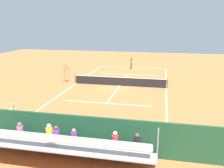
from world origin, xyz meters
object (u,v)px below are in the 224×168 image
Objects in this scene: tennis_net at (120,81)px; umpire_chair at (66,71)px; tennis_ball_far at (115,71)px; line_judge at (12,118)px; equipment_bag at (79,141)px; tennis_racket at (127,69)px; tennis_player at (131,62)px; bleacher_stand at (65,145)px; courtside_bench at (106,137)px; tennis_ball_near at (144,70)px.

tennis_net is 6.25m from umpire_chair.
line_judge is (2.37, 20.83, 0.98)m from tennis_ball_far.
umpire_chair is 2.38× the size of equipment_bag.
tennis_racket is at bearing -86.61° from tennis_net.
tennis_ball_far is at bearing -84.23° from equipment_bag.
line_judge is (-1.72, 13.01, -0.30)m from umpire_chair.
tennis_net is 5.35× the size of tennis_player.
umpire_chair reaches higher than equipment_bag.
tennis_player and line_judge have the same top height.
bleacher_stand is 10.07× the size of equipment_bag.
tennis_player is at bearing -121.33° from umpire_chair.
tennis_net reaches higher than courtside_bench.
line_judge is at bearing 80.13° from tennis_racket.
equipment_bag is at bearing -90.92° from bleacher_stand.
equipment_bag is 1.54× the size of tennis_racket.
umpire_chair is 13.12m from line_judge.
tennis_ball_far is at bearing -84.78° from bleacher_stand.
tennis_racket is at bearing -13.52° from tennis_ball_near.
equipment_bag is 13.64× the size of tennis_ball_near.
umpire_chair is (6.22, -15.41, 0.38)m from bleacher_stand.
tennis_player is at bearing -100.80° from line_judge.
courtside_bench is 22.25m from tennis_ball_near.
bleacher_stand is 2.09m from equipment_bag.
umpire_chair is 8.92m from tennis_ball_far.
bleacher_stand is at bearing 151.83° from line_judge.
tennis_net is 13.70m from line_judge.
line_judge is (6.35, 21.91, 0.98)m from tennis_ball_near.
bleacher_stand reaches higher than tennis_racket.
courtside_bench is at bearing 96.85° from tennis_net.
tennis_ball_near is at bearing -94.67° from equipment_bag.
equipment_bag is 22.96m from tennis_racket.
bleacher_stand is (-0.02, 15.35, 0.43)m from tennis_net.
bleacher_stand is 5.03× the size of courtside_bench.
tennis_ball_near is (-1.83, -22.37, -0.15)m from equipment_bag.
courtside_bench is (-1.58, -2.07, -0.38)m from bleacher_stand.
equipment_bag reaches higher than tennis_ball_far.
equipment_bag is 22.44m from tennis_ball_near.
line_judge is at bearing 70.90° from tennis_net.
tennis_player is 29.18× the size of tennis_ball_far.
tennis_net is 11.44× the size of equipment_bag.
umpire_chair is at bearing 62.37° from tennis_ball_far.
tennis_ball_near reaches higher than tennis_racket.
tennis_ball_near is (-1.87, -8.97, -0.47)m from tennis_net.
equipment_bag is at bearing 85.33° from tennis_ball_near.
umpire_chair is at bearing 47.79° from tennis_ball_near.
tennis_net is at bearing -89.80° from equipment_bag.
equipment_bag is at bearing 4.75° from courtside_bench.
tennis_ball_near is at bearing -101.80° from tennis_net.
bleacher_stand is 4.23× the size of umpire_chair.
tennis_ball_near is (-0.28, -22.24, -0.53)m from courtside_bench.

